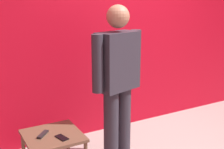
% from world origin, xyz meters
% --- Properties ---
extents(back_wall_red, '(6.12, 0.12, 3.40)m').
position_xyz_m(back_wall_red, '(0.00, 1.31, 1.70)').
color(back_wall_red, red).
rests_on(back_wall_red, ground_plane).
extents(standing_person, '(0.72, 0.37, 1.82)m').
position_xyz_m(standing_person, '(-0.58, 0.40, 1.02)').
color(standing_person, '#2D2D38').
rests_on(standing_person, ground_plane).
extents(side_table, '(0.55, 0.55, 0.58)m').
position_xyz_m(side_table, '(-1.38, 0.29, 0.50)').
color(side_table, brown).
rests_on(side_table, ground_plane).
extents(cell_phone, '(0.10, 0.16, 0.01)m').
position_xyz_m(cell_phone, '(-1.33, 0.17, 0.59)').
color(cell_phone, black).
rests_on(cell_phone, side_table).
extents(tv_remote, '(0.15, 0.15, 0.02)m').
position_xyz_m(tv_remote, '(-1.47, 0.32, 0.59)').
color(tv_remote, black).
rests_on(tv_remote, side_table).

